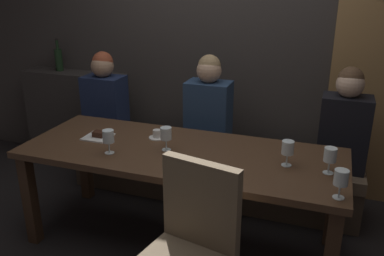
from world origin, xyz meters
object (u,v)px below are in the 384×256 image
Objects in this scene: dining_table at (181,162)px; chair_near_side at (190,243)px; espresso_cup at (157,135)px; wine_glass_center_back at (166,135)px; dessert_plate at (98,136)px; wine_glass_end_right at (341,179)px; wine_glass_near_right at (108,137)px; diner_bearded at (208,108)px; wine_bottle_dark_red at (59,59)px; wine_glass_far_left at (288,148)px; banquette_bench at (210,174)px; wine_glass_end_left at (330,155)px; diner_redhead at (105,98)px; diner_far_end at (345,122)px.

chair_near_side is at bearing -65.75° from dining_table.
espresso_cup is at bearing 123.03° from chair_near_side.
wine_glass_center_back is 0.86× the size of dessert_plate.
wine_glass_end_right reaches higher than dessert_plate.
espresso_cup is (0.19, 0.35, -0.09)m from wine_glass_near_right.
diner_bearded is 0.71m from wine_glass_center_back.
wine_bottle_dark_red is 1.99× the size of wine_glass_far_left.
chair_near_side is 5.98× the size of wine_glass_center_back.
banquette_bench is 1.08m from dessert_plate.
wine_glass_end_right is 1.37× the size of espresso_cup.
banquette_bench is 3.02× the size of diner_bearded.
wine_glass_end_left is at bearing 102.31° from wine_glass_end_right.
wine_glass_end_right is 1.72m from dessert_plate.
dining_table is at bearing 114.25° from chair_near_side.
wine_glass_center_back is (-1.06, -0.00, -0.00)m from wine_glass_end_left.
wine_glass_end_right is at bearing -11.21° from dessert_plate.
diner_redhead is 2.09m from wine_glass_end_left.
chair_near_side is 3.01× the size of wine_bottle_dark_red.
wine_glass_center_back is at bearing -96.49° from diner_bearded.
diner_far_end is at bearing 88.72° from wine_glass_end_right.
wine_glass_near_right is at bearing -57.87° from diner_redhead.
wine_glass_near_right is (-1.40, -0.18, -0.00)m from wine_glass_end_left.
dining_table is 11.58× the size of dessert_plate.
chair_near_side is 1.47m from diner_bearded.
diner_redhead is 0.99× the size of diner_far_end.
wine_glass_near_right is at bearing -115.51° from diner_bearded.
wine_glass_near_right is (-1.48, -0.92, 0.03)m from diner_far_end.
diner_far_end is at bearing 1.74° from diner_bearded.
diner_bearded is (-0.34, 1.40, 0.28)m from chair_near_side.
dining_table is 0.82m from banquette_bench.
wine_glass_far_left is at bearing -23.44° from wine_bottle_dark_red.
espresso_cup is (1.48, -0.90, -0.30)m from wine_bottle_dark_red.
chair_near_side is at bearing -77.11° from banquette_bench.
chair_near_side is 0.97m from wine_glass_near_right.
banquette_bench is at bearing -179.27° from diner_far_end.
diner_redhead is at bearing 122.13° from wine_glass_near_right.
diner_far_end is 4.87× the size of wine_glass_end_right.
wine_glass_end_right and wine_glass_end_left have the same top height.
wine_glass_end_right reaches higher than espresso_cup.
chair_near_side reaches higher than wine_glass_end_left.
dessert_plate is at bearing -157.86° from diner_far_end.
wine_glass_far_left is (-0.31, 0.31, 0.00)m from wine_glass_end_right.
dining_table is 18.33× the size of espresso_cup.
diner_redhead is 4.84× the size of wine_glass_end_right.
diner_far_end is at bearing 0.47° from diner_redhead.
dessert_plate is (-0.66, -0.68, 0.53)m from banquette_bench.
dining_table is 0.88× the size of banquette_bench.
wine_glass_end_right is at bearing -77.69° from wine_glass_end_left.
wine_glass_center_back is at bearing 165.60° from wine_glass_end_right.
wine_glass_end_left is 1.00× the size of wine_glass_center_back.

